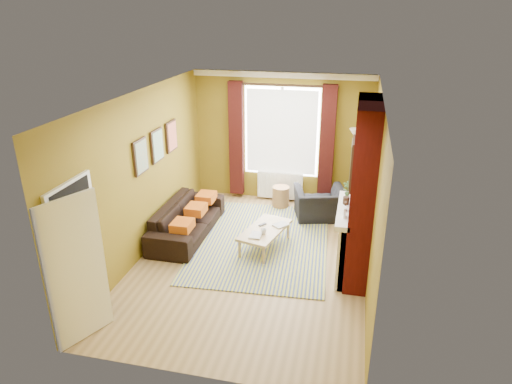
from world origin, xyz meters
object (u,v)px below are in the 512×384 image
at_px(wicker_stool, 281,197).
at_px(coffee_table, 265,231).
at_px(sofa, 187,219).
at_px(armchair, 320,204).
at_px(floor_lamp, 355,148).

bearing_deg(wicker_stool, coffee_table, -88.82).
height_order(sofa, wicker_stool, sofa).
distance_m(armchair, wicker_stool, 0.96).
relative_size(sofa, wicker_stool, 4.69).
xyz_separation_m(sofa, floor_lamp, (2.97, 1.66, 1.12)).
distance_m(sofa, armchair, 2.69).
xyz_separation_m(armchair, wicker_stool, (-0.87, 0.40, -0.09)).
distance_m(sofa, coffee_table, 1.55).
xyz_separation_m(wicker_stool, floor_lamp, (1.47, -0.01, 1.20)).
height_order(sofa, floor_lamp, floor_lamp).
bearing_deg(armchair, coffee_table, 44.98).
height_order(armchair, wicker_stool, armchair).
xyz_separation_m(coffee_table, wicker_stool, (-0.04, 1.87, -0.12)).
bearing_deg(sofa, wicker_stool, -41.81).
relative_size(armchair, floor_lamp, 0.54).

